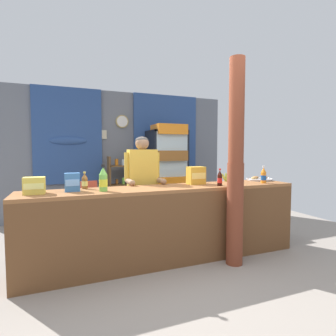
% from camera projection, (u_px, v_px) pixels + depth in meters
% --- Properties ---
extents(ground_plane, '(7.62, 7.62, 0.00)m').
position_uv_depth(ground_plane, '(142.00, 241.00, 4.09)').
color(ground_plane, gray).
extents(back_wall_curtained, '(4.82, 0.22, 2.62)m').
position_uv_depth(back_wall_curtained, '(119.00, 152.00, 5.68)').
color(back_wall_curtained, slate).
rests_on(back_wall_curtained, ground).
extents(stall_counter, '(3.49, 0.58, 0.94)m').
position_uv_depth(stall_counter, '(172.00, 217.00, 3.27)').
color(stall_counter, '#935B33').
rests_on(stall_counter, ground).
extents(timber_post, '(0.22, 0.20, 2.49)m').
position_uv_depth(timber_post, '(236.00, 167.00, 3.21)').
color(timber_post, brown).
rests_on(timber_post, ground).
extents(drink_fridge, '(0.73, 0.72, 1.91)m').
position_uv_depth(drink_fridge, '(167.00, 167.00, 5.50)').
color(drink_fridge, black).
rests_on(drink_fridge, ground).
extents(bottle_shelf_rack, '(0.48, 0.28, 1.27)m').
position_uv_depth(bottle_shelf_rack, '(120.00, 187.00, 5.38)').
color(bottle_shelf_rack, brown).
rests_on(bottle_shelf_rack, ground).
extents(plastic_lawn_chair, '(0.53, 0.53, 0.86)m').
position_uv_depth(plastic_lawn_chair, '(88.00, 203.00, 4.55)').
color(plastic_lawn_chair, '#E5563D').
rests_on(plastic_lawn_chair, ground).
extents(shopkeeper, '(0.51, 0.42, 1.59)m').
position_uv_depth(shopkeeper, '(142.00, 179.00, 3.76)').
color(shopkeeper, '#28282D').
rests_on(shopkeeper, ground).
extents(soda_bottle_lime_soda, '(0.09, 0.09, 0.30)m').
position_uv_depth(soda_bottle_lime_soda, '(103.00, 180.00, 2.99)').
color(soda_bottle_lime_soda, '#75C64C').
rests_on(soda_bottle_lime_soda, stall_counter).
extents(soda_bottle_iced_tea, '(0.07, 0.07, 0.21)m').
position_uv_depth(soda_bottle_iced_tea, '(85.00, 181.00, 3.18)').
color(soda_bottle_iced_tea, brown).
rests_on(soda_bottle_iced_tea, stall_counter).
extents(soda_bottle_cola, '(0.06, 0.06, 0.22)m').
position_uv_depth(soda_bottle_cola, '(220.00, 178.00, 3.45)').
color(soda_bottle_cola, black).
rests_on(soda_bottle_cola, stall_counter).
extents(soda_bottle_orange_soda, '(0.07, 0.07, 0.24)m').
position_uv_depth(soda_bottle_orange_soda, '(263.00, 176.00, 3.74)').
color(soda_bottle_orange_soda, orange).
rests_on(soda_bottle_orange_soda, stall_counter).
extents(snack_box_biscuit, '(0.16, 0.10, 0.21)m').
position_uv_depth(snack_box_biscuit, '(72.00, 182.00, 2.97)').
color(snack_box_biscuit, '#3D75B7').
rests_on(snack_box_biscuit, stall_counter).
extents(snack_box_choco_powder, '(0.23, 0.16, 0.24)m').
position_uv_depth(snack_box_choco_powder, '(196.00, 175.00, 3.62)').
color(snack_box_choco_powder, gold).
rests_on(snack_box_choco_powder, stall_counter).
extents(snack_box_instant_noodle, '(0.21, 0.16, 0.18)m').
position_uv_depth(snack_box_instant_noodle, '(34.00, 186.00, 2.80)').
color(snack_box_instant_noodle, '#EAD14C').
rests_on(snack_box_instant_noodle, stall_counter).
extents(pastry_tray, '(0.40, 0.40, 0.07)m').
position_uv_depth(pastry_tray, '(259.00, 179.00, 4.09)').
color(pastry_tray, '#BCBCC1').
rests_on(pastry_tray, stall_counter).
extents(banana_bunch, '(0.27, 0.05, 0.16)m').
position_uv_depth(banana_bunch, '(229.00, 177.00, 3.93)').
color(banana_bunch, '#B7C647').
rests_on(banana_bunch, stall_counter).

